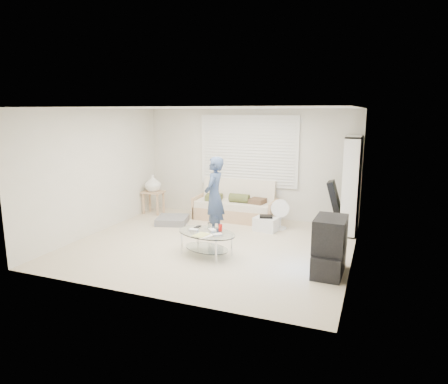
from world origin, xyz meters
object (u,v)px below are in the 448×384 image
at_px(coffee_table, 207,237).
at_px(futon_sofa, 235,207).
at_px(tv_unit, 329,246).
at_px(bookshelf, 351,185).

bearing_deg(coffee_table, futon_sofa, 97.80).
xyz_separation_m(futon_sofa, tv_unit, (2.38, -2.42, 0.13)).
xyz_separation_m(futon_sofa, coffee_table, (0.32, -2.37, 0.03)).
height_order(tv_unit, coffee_table, tv_unit).
height_order(futon_sofa, coffee_table, futon_sofa).
bearing_deg(bookshelf, futon_sofa, 177.12).
xyz_separation_m(futon_sofa, bookshelf, (2.51, -0.13, 0.69)).
height_order(futon_sofa, tv_unit, futon_sofa).
relative_size(tv_unit, coffee_table, 0.71).
bearing_deg(tv_unit, bookshelf, 86.88).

